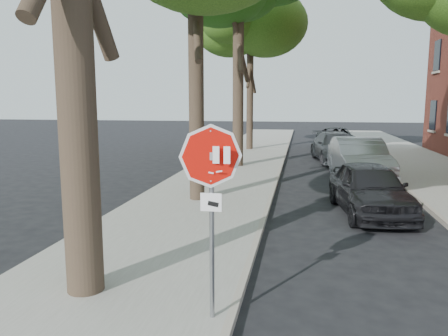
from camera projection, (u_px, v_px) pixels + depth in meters
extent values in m
plane|color=black|center=(264.00, 330.00, 5.81)|extent=(120.00, 120.00, 0.00)
cube|color=gray|center=(228.00, 174.00, 17.91)|extent=(4.00, 55.00, 0.12)
cube|color=#9E9384|center=(278.00, 175.00, 17.55)|extent=(0.12, 55.00, 0.13)
cube|color=#9E9384|center=(393.00, 178.00, 16.79)|extent=(0.12, 55.00, 0.13)
cylinder|color=gray|center=(212.00, 224.00, 5.71)|extent=(0.06, 0.06, 2.60)
cube|color=#99999E|center=(211.00, 156.00, 5.55)|extent=(0.05, 0.06, 0.10)
cylinder|color=#99999E|center=(211.00, 156.00, 5.55)|extent=(0.76, 0.32, 0.82)
cylinder|color=white|center=(211.00, 156.00, 5.53)|extent=(0.76, 0.32, 0.82)
cylinder|color=red|center=(211.00, 156.00, 5.53)|extent=(0.68, 0.29, 0.74)
cube|color=white|center=(194.00, 154.00, 5.55)|extent=(0.08, 0.00, 0.22)
cube|color=white|center=(205.00, 155.00, 5.53)|extent=(0.08, 0.00, 0.22)
cube|color=white|center=(216.00, 155.00, 5.50)|extent=(0.08, 0.00, 0.22)
cube|color=white|center=(227.00, 155.00, 5.48)|extent=(0.08, 0.00, 0.22)
cube|color=silver|center=(202.00, 171.00, 5.56)|extent=(0.08, 0.00, 0.03)
cube|color=silver|center=(211.00, 173.00, 5.55)|extent=(0.08, 0.00, 0.03)
cube|color=silver|center=(219.00, 171.00, 5.52)|extent=(0.08, 0.00, 0.03)
cube|color=white|center=(211.00, 202.00, 5.63)|extent=(0.28, 0.02, 0.24)
cube|color=black|center=(213.00, 204.00, 5.62)|extent=(0.15, 0.00, 0.08)
cylinder|color=black|center=(196.00, 35.00, 12.33)|extent=(0.44, 0.44, 9.50)
cylinder|color=black|center=(238.00, 52.00, 19.07)|extent=(0.48, 0.48, 10.00)
ellipsoid|color=#17450D|center=(223.00, 0.00, 19.67)|extent=(4.20, 4.20, 3.36)
cylinder|color=black|center=(250.00, 74.00, 26.01)|extent=(0.40, 0.40, 9.00)
ellipsoid|color=#244C11|center=(251.00, 30.00, 25.63)|extent=(4.16, 4.16, 3.33)
ellipsoid|color=#244C11|center=(266.00, 11.00, 24.77)|extent=(3.40, 3.40, 2.72)
ellipsoid|color=#244C11|center=(240.00, 39.00, 26.55)|extent=(3.78, 3.78, 3.02)
imported|color=black|center=(370.00, 188.00, 11.66)|extent=(2.13, 4.27, 1.40)
imported|color=#A2A3AA|center=(359.00, 159.00, 16.61)|extent=(2.10, 5.04, 1.62)
imported|color=#56565C|center=(336.00, 147.00, 21.81)|extent=(2.66, 5.21, 1.45)
imported|color=black|center=(336.00, 138.00, 27.61)|extent=(2.46, 4.97, 1.35)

